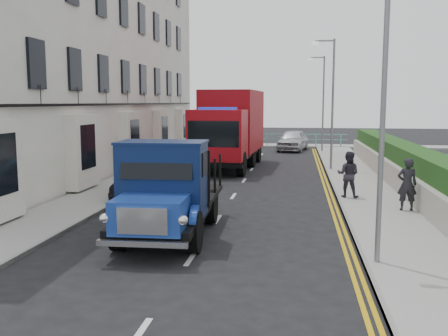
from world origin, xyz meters
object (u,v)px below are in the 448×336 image
Objects in this scene: lamp_near at (378,89)px; lamp_far at (322,98)px; red_lorry at (230,127)px; pedestrian_east_near at (407,184)px; bedford_lorry at (165,196)px; parked_car_front at (140,179)px; lamp_mid at (330,97)px.

lamp_near is 26.00m from lamp_far.
lamp_far is 10.89m from red_lorry.
lamp_near reaches higher than pedestrian_east_near.
parked_car_front is at bearing 111.50° from bedford_lorry.
lamp_far is at bearing 90.00° from lamp_near.
lamp_near is at bearing -90.00° from lamp_mid.
lamp_far is 3.97× the size of pedestrian_east_near.
lamp_mid is 15.79m from bedford_lorry.
pedestrian_east_near is (1.92, -10.28, -3.00)m from lamp_mid.
lamp_near is 6.74m from pedestrian_east_near.
bedford_lorry is at bearing -101.84° from lamp_far.
pedestrian_east_near is (1.92, -20.28, -3.00)m from lamp_far.
pedestrian_east_near reaches higher than parked_car_front.
lamp_mid is (0.00, 16.00, 0.00)m from lamp_near.
lamp_far is 20.59m from pedestrian_east_near.
lamp_far is at bearing 62.34° from red_lorry.
red_lorry is at bearing 172.31° from lamp_mid.
bedford_lorry is at bearing -85.82° from red_lorry.
lamp_mid is 0.83× the size of red_lorry.
parked_car_front is at bearing -131.93° from lamp_mid.
red_lorry reaches higher than pedestrian_east_near.
red_lorry is (-5.49, 0.74, -1.68)m from lamp_mid.
lamp_mid reaches higher than red_lorry.
lamp_near is 17.70m from red_lorry.
lamp_mid is 5.79m from red_lorry.
lamp_far is at bearing 62.48° from parked_car_front.
lamp_mid is at bearing 43.18° from parked_car_front.
lamp_far is (0.00, 26.00, 0.00)m from lamp_near.
bedford_lorry is 3.24× the size of pedestrian_east_near.
lamp_mid is 12.09m from parked_car_front.
lamp_mid reaches higher than pedestrian_east_near.
red_lorry is at bearing 108.16° from lamp_near.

